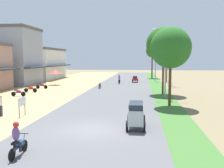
{
  "coord_description": "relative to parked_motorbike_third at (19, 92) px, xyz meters",
  "views": [
    {
      "loc": [
        3.09,
        -15.94,
        4.55
      ],
      "look_at": [
        -0.44,
        15.16,
        1.52
      ],
      "focal_mm": 41.84,
      "sensor_mm": 36.0,
      "label": 1
    }
  ],
  "objects": [
    {
      "name": "median_tree_nearest",
      "position": [
        17.37,
        -4.32,
        5.04
      ],
      "size": [
        3.86,
        3.86,
        7.51
      ],
      "color": "#4C351E",
      "rests_on": "median_strip"
    },
    {
      "name": "car_van_silver",
      "position": [
        14.34,
        -12.96,
        0.47
      ],
      "size": [
        1.19,
        2.41,
        1.67
      ],
      "color": "#B7BCC1",
      "rests_on": "road_strip"
    },
    {
      "name": "car_sedan_red",
      "position": [
        13.44,
        20.45,
        0.19
      ],
      "size": [
        1.1,
        2.26,
        1.19
      ],
      "color": "red",
      "rests_on": "road_strip"
    },
    {
      "name": "motorbike_ahead_second",
      "position": [
        8.36,
        9.48,
        0.02
      ],
      "size": [
        0.54,
        1.8,
        0.94
      ],
      "color": "black",
      "rests_on": "road_strip"
    },
    {
      "name": "street_signboard",
      "position": [
        5.36,
        -10.32,
        0.55
      ],
      "size": [
        0.06,
        1.3,
        1.5
      ],
      "color": "#262628",
      "rests_on": "dirt_shoulder"
    },
    {
      "name": "utility_pole_near",
      "position": [
        19.49,
        16.21,
        4.52
      ],
      "size": [
        1.8,
        0.2,
        9.76
      ],
      "color": "brown",
      "rests_on": "ground"
    },
    {
      "name": "utility_pole_far",
      "position": [
        19.54,
        21.92,
        4.44
      ],
      "size": [
        1.8,
        0.2,
        9.61
      ],
      "color": "brown",
      "rests_on": "ground"
    },
    {
      "name": "shophouse_far",
      "position": [
        -8.4,
        27.13,
        2.9
      ],
      "size": [
        9.8,
        13.94,
        6.9
      ],
      "color": "silver",
      "rests_on": "ground"
    },
    {
      "name": "ground_plane",
      "position": [
        11.58,
        -13.64,
        -0.55
      ],
      "size": [
        180.0,
        180.0,
        0.0
      ],
      "primitive_type": "plane",
      "color": "#7A6B4C"
    },
    {
      "name": "median_tree_third",
      "position": [
        17.09,
        32.02,
        5.73
      ],
      "size": [
        2.91,
        2.91,
        7.78
      ],
      "color": "#4C351E",
      "rests_on": "median_strip"
    },
    {
      "name": "parked_motorbike_third",
      "position": [
        0.0,
        0.0,
        0.0
      ],
      "size": [
        1.8,
        0.54,
        0.94
      ],
      "color": "black",
      "rests_on": "dirt_shoulder"
    },
    {
      "name": "median_tree_second",
      "position": [
        17.4,
        4.2,
        5.79
      ],
      "size": [
        4.37,
        4.37,
        8.51
      ],
      "color": "#4C351E",
      "rests_on": "median_strip"
    },
    {
      "name": "pedestrian_on_shoulder",
      "position": [
        3.68,
        -10.44,
        0.41
      ],
      "size": [
        0.43,
        0.38,
        1.62
      ],
      "color": "#33333D",
      "rests_on": "dirt_shoulder"
    },
    {
      "name": "shophouse_mid",
      "position": [
        -8.4,
        14.67,
        4.5
      ],
      "size": [
        9.77,
        8.59,
        10.1
      ],
      "color": "#999EA8",
      "rests_on": "ground"
    },
    {
      "name": "streetlamp_near",
      "position": [
        17.38,
        0.72,
        4.13
      ],
      "size": [
        3.16,
        0.2,
        8.04
      ],
      "color": "gray",
      "rests_on": "median_strip"
    },
    {
      "name": "vendor_umbrella",
      "position": [
        -0.16,
        13.95,
        1.75
      ],
      "size": [
        2.2,
        2.2,
        2.52
      ],
      "color": "#99999E",
      "rests_on": "dirt_shoulder"
    },
    {
      "name": "parked_motorbike_fifth",
      "position": [
        -0.22,
        7.96,
        0.0
      ],
      "size": [
        1.8,
        0.54,
        0.94
      ],
      "color": "black",
      "rests_on": "dirt_shoulder"
    },
    {
      "name": "motorbike_ahead_third",
      "position": [
        10.69,
        16.96,
        0.3
      ],
      "size": [
        0.54,
        1.8,
        1.66
      ],
      "color": "black",
      "rests_on": "road_strip"
    },
    {
      "name": "median_strip",
      "position": [
        17.28,
        -13.64,
        -0.52
      ],
      "size": [
        2.4,
        140.0,
        0.06
      ],
      "primitive_type": "cube",
      "color": "#3D6B2D",
      "rests_on": "ground"
    },
    {
      "name": "road_strip",
      "position": [
        11.58,
        -13.64,
        -0.51
      ],
      "size": [
        9.0,
        140.0,
        0.08
      ],
      "primitive_type": "cube",
      "color": "#565659",
      "rests_on": "ground"
    },
    {
      "name": "parked_motorbike_fourth",
      "position": [
        -0.13,
        3.75,
        0.0
      ],
      "size": [
        1.8,
        0.54,
        0.94
      ],
      "color": "black",
      "rests_on": "dirt_shoulder"
    },
    {
      "name": "streetlamp_mid",
      "position": [
        17.38,
        22.67,
        4.25
      ],
      "size": [
        3.16,
        0.2,
        8.29
      ],
      "color": "gray",
      "rests_on": "median_strip"
    },
    {
      "name": "motorbike_foreground_rider",
      "position": [
        9.07,
        -18.56,
        0.3
      ],
      "size": [
        0.54,
        1.8,
        1.66
      ],
      "color": "black",
      "rests_on": "road_strip"
    }
  ]
}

